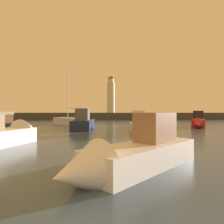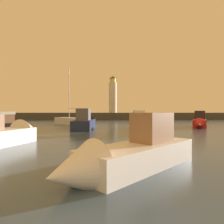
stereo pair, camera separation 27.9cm
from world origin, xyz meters
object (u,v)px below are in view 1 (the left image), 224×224
object	(u,v)px
motorboat_3	(147,124)
motorboat_4	(5,135)
motorboat_0	(140,126)
motorboat_5	(85,122)
motorboat_2	(198,122)
motorboat_6	(131,154)
lighthouse	(111,95)
sailboat_moored	(70,121)

from	to	relation	value
motorboat_3	motorboat_4	distance (m)	19.64
motorboat_0	motorboat_5	distance (m)	9.48
motorboat_2	motorboat_0	bearing A→B (deg)	-143.40
motorboat_6	lighthouse	bearing A→B (deg)	88.96
motorboat_0	motorboat_2	distance (m)	13.18
motorboat_2	motorboat_4	size ratio (longest dim) A/B	0.84
lighthouse	sailboat_moored	size ratio (longest dim) A/B	1.05
motorboat_2	sailboat_moored	bearing A→B (deg)	161.89
lighthouse	motorboat_5	world-z (taller)	lighthouse
motorboat_3	motorboat_4	xyz separation A→B (m)	(-13.90, -13.87, 0.20)
lighthouse	motorboat_3	xyz separation A→B (m)	(4.33, -31.47, -6.87)
motorboat_3	motorboat_5	xyz separation A→B (m)	(-9.24, -0.37, 0.36)
motorboat_0	motorboat_3	xyz separation A→B (m)	(2.36, 6.89, -0.26)
motorboat_2	motorboat_4	world-z (taller)	motorboat_2
motorboat_3	motorboat_2	bearing A→B (deg)	6.69
motorboat_0	motorboat_3	size ratio (longest dim) A/B	1.24
motorboat_3	motorboat_4	size ratio (longest dim) A/B	0.67
lighthouse	motorboat_2	world-z (taller)	lighthouse
motorboat_0	motorboat_4	size ratio (longest dim) A/B	0.83
motorboat_5	sailboat_moored	distance (m)	8.90
sailboat_moored	lighthouse	bearing A→B (deg)	70.47
motorboat_2	motorboat_5	world-z (taller)	motorboat_5
motorboat_3	motorboat_6	size ratio (longest dim) A/B	0.85
motorboat_2	motorboat_6	size ratio (longest dim) A/B	1.07
motorboat_6	sailboat_moored	bearing A→B (deg)	104.56
motorboat_3	motorboat_0	bearing A→B (deg)	-108.91
motorboat_4	motorboat_6	xyz separation A→B (m)	(8.62, -6.96, -0.04)
motorboat_0	motorboat_4	bearing A→B (deg)	-148.83
motorboat_0	motorboat_5	world-z (taller)	motorboat_5
motorboat_4	motorboat_6	bearing A→B (deg)	-38.94
motorboat_5	motorboat_6	size ratio (longest dim) A/B	1.30
lighthouse	motorboat_4	size ratio (longest dim) A/B	1.29
motorboat_5	motorboat_0	bearing A→B (deg)	-43.46
motorboat_2	sailboat_moored	distance (m)	22.03
lighthouse	motorboat_4	xyz separation A→B (m)	(-9.57, -45.34, -6.66)
motorboat_4	motorboat_3	bearing A→B (deg)	44.94
motorboat_2	motorboat_6	bearing A→B (deg)	-121.78
lighthouse	motorboat_3	size ratio (longest dim) A/B	1.92
lighthouse	motorboat_0	distance (m)	38.97
lighthouse	motorboat_4	world-z (taller)	lighthouse
motorboat_6	motorboat_3	bearing A→B (deg)	75.77
lighthouse	motorboat_6	world-z (taller)	lighthouse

